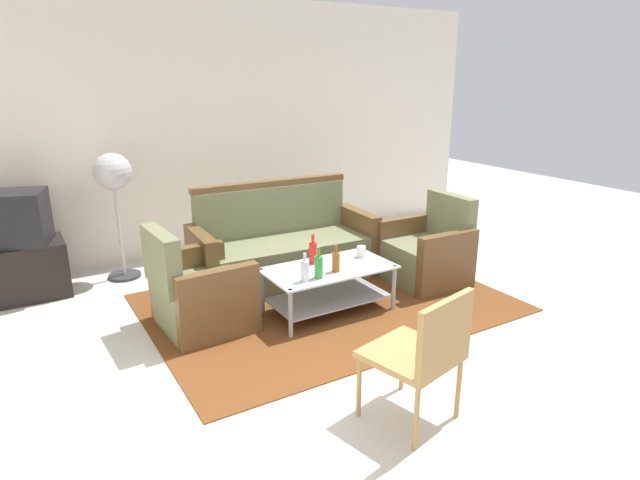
{
  "coord_description": "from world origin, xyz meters",
  "views": [
    {
      "loc": [
        -2.45,
        -2.79,
        1.99
      ],
      "look_at": [
        -0.25,
        0.88,
        0.65
      ],
      "focal_mm": 29.83,
      "sensor_mm": 36.0,
      "label": 1
    }
  ],
  "objects_px": {
    "bottle_green": "(319,266)",
    "bottle_brown": "(336,262)",
    "pedestal_fan": "(113,179)",
    "armchair_left": "(199,294)",
    "tv_stand": "(19,271)",
    "armchair_right": "(427,254)",
    "television": "(10,218)",
    "coffee_table": "(329,282)",
    "bottle_red": "(313,253)",
    "wicker_chair": "(424,349)",
    "couch": "(283,250)",
    "bottle_clear": "(305,271)",
    "cup": "(361,252)"
  },
  "relations": [
    {
      "from": "bottle_green",
      "to": "bottle_brown",
      "type": "relative_size",
      "value": 1.13
    },
    {
      "from": "pedestal_fan",
      "to": "armchair_left",
      "type": "bearing_deg",
      "value": -78.48
    },
    {
      "from": "tv_stand",
      "to": "bottle_green",
      "type": "bearing_deg",
      "value": -42.34
    },
    {
      "from": "armchair_right",
      "to": "television",
      "type": "relative_size",
      "value": 1.22
    },
    {
      "from": "coffee_table",
      "to": "pedestal_fan",
      "type": "height_order",
      "value": "pedestal_fan"
    },
    {
      "from": "armchair_right",
      "to": "bottle_red",
      "type": "bearing_deg",
      "value": 89.7
    },
    {
      "from": "coffee_table",
      "to": "bottle_green",
      "type": "bearing_deg",
      "value": -140.23
    },
    {
      "from": "tv_stand",
      "to": "wicker_chair",
      "type": "height_order",
      "value": "wicker_chair"
    },
    {
      "from": "couch",
      "to": "bottle_green",
      "type": "relative_size",
      "value": 7.0
    },
    {
      "from": "armchair_right",
      "to": "wicker_chair",
      "type": "bearing_deg",
      "value": 139.33
    },
    {
      "from": "bottle_clear",
      "to": "armchair_right",
      "type": "bearing_deg",
      "value": 10.1
    },
    {
      "from": "wicker_chair",
      "to": "coffee_table",
      "type": "bearing_deg",
      "value": 64.5
    },
    {
      "from": "couch",
      "to": "bottle_brown",
      "type": "distance_m",
      "value": 1.01
    },
    {
      "from": "bottle_clear",
      "to": "wicker_chair",
      "type": "distance_m",
      "value": 1.44
    },
    {
      "from": "pedestal_fan",
      "to": "wicker_chair",
      "type": "distance_m",
      "value": 3.56
    },
    {
      "from": "couch",
      "to": "bottle_red",
      "type": "bearing_deg",
      "value": 86.4
    },
    {
      "from": "bottle_green",
      "to": "wicker_chair",
      "type": "relative_size",
      "value": 0.31
    },
    {
      "from": "wicker_chair",
      "to": "armchair_left",
      "type": "bearing_deg",
      "value": 97.18
    },
    {
      "from": "armchair_right",
      "to": "bottle_red",
      "type": "xyz_separation_m",
      "value": [
        -1.28,
        0.05,
        0.22
      ]
    },
    {
      "from": "coffee_table",
      "to": "bottle_clear",
      "type": "distance_m",
      "value": 0.43
    },
    {
      "from": "armchair_right",
      "to": "bottle_clear",
      "type": "xyz_separation_m",
      "value": [
        -1.54,
        -0.27,
        0.21
      ]
    },
    {
      "from": "bottle_brown",
      "to": "couch",
      "type": "bearing_deg",
      "value": 89.34
    },
    {
      "from": "couch",
      "to": "pedestal_fan",
      "type": "distance_m",
      "value": 1.78
    },
    {
      "from": "coffee_table",
      "to": "cup",
      "type": "distance_m",
      "value": 0.45
    },
    {
      "from": "bottle_brown",
      "to": "armchair_right",
      "type": "bearing_deg",
      "value": 10.25
    },
    {
      "from": "armchair_left",
      "to": "bottle_clear",
      "type": "height_order",
      "value": "armchair_left"
    },
    {
      "from": "bottle_green",
      "to": "bottle_brown",
      "type": "bearing_deg",
      "value": 14.57
    },
    {
      "from": "tv_stand",
      "to": "couch",
      "type": "bearing_deg",
      "value": -20.4
    },
    {
      "from": "tv_stand",
      "to": "coffee_table",
      "type": "bearing_deg",
      "value": -37.19
    },
    {
      "from": "couch",
      "to": "wicker_chair",
      "type": "relative_size",
      "value": 2.18
    },
    {
      "from": "bottle_red",
      "to": "cup",
      "type": "xyz_separation_m",
      "value": [
        0.46,
        -0.07,
        -0.05
      ]
    },
    {
      "from": "bottle_clear",
      "to": "cup",
      "type": "xyz_separation_m",
      "value": [
        0.72,
        0.25,
        -0.04
      ]
    },
    {
      "from": "bottle_green",
      "to": "wicker_chair",
      "type": "height_order",
      "value": "wicker_chair"
    },
    {
      "from": "coffee_table",
      "to": "tv_stand",
      "type": "relative_size",
      "value": 1.38
    },
    {
      "from": "cup",
      "to": "armchair_left",
      "type": "bearing_deg",
      "value": 171.56
    },
    {
      "from": "bottle_red",
      "to": "pedestal_fan",
      "type": "distance_m",
      "value": 2.13
    },
    {
      "from": "cup",
      "to": "coffee_table",
      "type": "bearing_deg",
      "value": -168.26
    },
    {
      "from": "couch",
      "to": "bottle_red",
      "type": "height_order",
      "value": "couch"
    },
    {
      "from": "couch",
      "to": "television",
      "type": "xyz_separation_m",
      "value": [
        -2.28,
        0.85,
        0.44
      ]
    },
    {
      "from": "tv_stand",
      "to": "bottle_red",
      "type": "bearing_deg",
      "value": -35.41
    },
    {
      "from": "bottle_brown",
      "to": "tv_stand",
      "type": "height_order",
      "value": "bottle_brown"
    },
    {
      "from": "armchair_left",
      "to": "bottle_brown",
      "type": "xyz_separation_m",
      "value": [
        1.05,
        -0.41,
        0.21
      ]
    },
    {
      "from": "coffee_table",
      "to": "bottle_red",
      "type": "relative_size",
      "value": 4.16
    },
    {
      "from": "armchair_left",
      "to": "bottle_green",
      "type": "bearing_deg",
      "value": 58.7
    },
    {
      "from": "television",
      "to": "wicker_chair",
      "type": "height_order",
      "value": "television"
    },
    {
      "from": "bottle_brown",
      "to": "pedestal_fan",
      "type": "bearing_deg",
      "value": 125.68
    },
    {
      "from": "armchair_left",
      "to": "pedestal_fan",
      "type": "relative_size",
      "value": 0.67
    },
    {
      "from": "bottle_red",
      "to": "tv_stand",
      "type": "relative_size",
      "value": 0.33
    },
    {
      "from": "coffee_table",
      "to": "bottle_red",
      "type": "bearing_deg",
      "value": 112.62
    },
    {
      "from": "cup",
      "to": "couch",
      "type": "bearing_deg",
      "value": 115.92
    }
  ]
}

